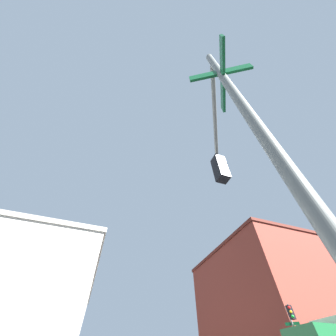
{
  "coord_description": "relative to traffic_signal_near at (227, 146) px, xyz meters",
  "views": [
    {
      "loc": [
        -7.76,
        -7.21,
        1.18
      ],
      "look_at": [
        -7.12,
        -5.35,
        3.38
      ],
      "focal_mm": 20.35,
      "sensor_mm": 36.0,
      "label": 1
    }
  ],
  "objects": [
    {
      "name": "building_brick",
      "position": [
        25.69,
        22.16,
        3.07
      ],
      "size": [
        23.51,
        17.28,
        14.16
      ],
      "color": "maroon",
      "rests_on": "ground_plane"
    },
    {
      "name": "traffic_signal_near",
      "position": [
        0.0,
        0.0,
        0.0
      ],
      "size": [
        1.85,
        2.78,
        5.68
      ],
      "color": "slate",
      "rests_on": "ground_plane"
    },
    {
      "name": "traffic_signal_far",
      "position": [
        12.41,
        11.83,
        -0.38
      ],
      "size": [
        2.26,
        2.46,
        5.15
      ],
      "color": "slate",
      "rests_on": "ground_plane"
    }
  ]
}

